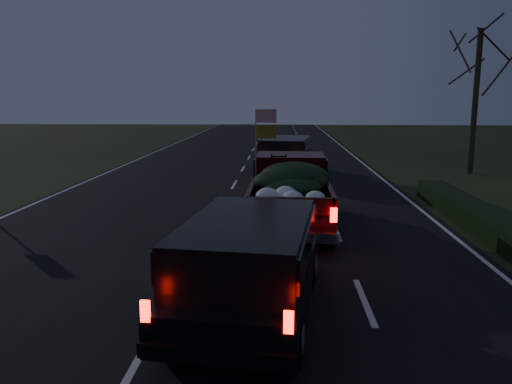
# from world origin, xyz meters

# --- Properties ---
(ground) EXTENTS (120.00, 120.00, 0.00)m
(ground) POSITION_xyz_m (0.00, 0.00, 0.00)
(ground) COLOR black
(ground) RESTS_ON ground
(road_asphalt) EXTENTS (14.00, 120.00, 0.02)m
(road_asphalt) POSITION_xyz_m (0.00, 0.00, 0.01)
(road_asphalt) COLOR black
(road_asphalt) RESTS_ON ground
(hedge_row) EXTENTS (1.00, 10.00, 0.60)m
(hedge_row) POSITION_xyz_m (7.80, 3.00, 0.30)
(hedge_row) COLOR black
(hedge_row) RESTS_ON ground
(bare_tree_far) EXTENTS (3.60, 3.60, 7.00)m
(bare_tree_far) POSITION_xyz_m (11.50, 14.00, 5.23)
(bare_tree_far) COLOR black
(bare_tree_far) RESTS_ON ground
(pickup_truck) EXTENTS (2.33, 5.85, 3.05)m
(pickup_truck) POSITION_xyz_m (2.30, 3.07, 1.14)
(pickup_truck) COLOR black
(pickup_truck) RESTS_ON ground
(lead_suv) EXTENTS (2.90, 5.47, 1.50)m
(lead_suv) POSITION_xyz_m (2.30, 12.93, 1.13)
(lead_suv) COLOR black
(lead_suv) RESTS_ON ground
(rear_suv) EXTENTS (2.65, 5.16, 1.42)m
(rear_suv) POSITION_xyz_m (1.51, -3.18, 1.07)
(rear_suv) COLOR black
(rear_suv) RESTS_ON ground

